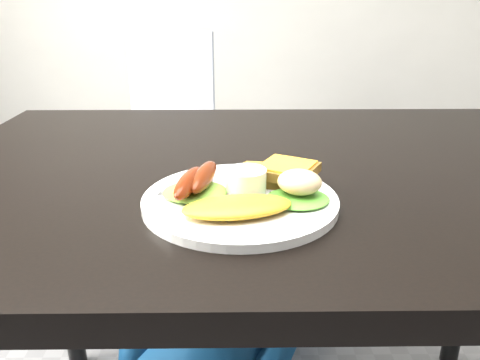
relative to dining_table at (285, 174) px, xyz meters
name	(u,v)px	position (x,y,z in m)	size (l,w,h in m)	color
dining_table	(285,174)	(0.00, 0.00, 0.00)	(1.20, 0.80, 0.04)	black
dining_chair	(170,145)	(-0.35, 1.08, -0.28)	(0.36, 0.36, 0.04)	tan
person	(244,101)	(-0.06, 0.47, 0.03)	(0.55, 0.36, 1.51)	navy
plate	(240,201)	(-0.08, -0.17, 0.03)	(0.26, 0.26, 0.01)	white
lettuce_left	(195,192)	(-0.14, -0.16, 0.04)	(0.09, 0.08, 0.01)	#6E9E34
lettuce_right	(298,199)	(0.00, -0.19, 0.04)	(0.08, 0.08, 0.01)	green
omelette	(237,207)	(-0.08, -0.22, 0.04)	(0.14, 0.06, 0.02)	gold
sausage_a	(189,182)	(-0.15, -0.17, 0.05)	(0.03, 0.11, 0.03)	#660D02
sausage_b	(204,176)	(-0.13, -0.15, 0.05)	(0.03, 0.11, 0.03)	#5F1A0A
ramekin	(246,181)	(-0.07, -0.16, 0.05)	(0.05, 0.05, 0.03)	white
toast_a	(266,175)	(-0.04, -0.11, 0.04)	(0.08, 0.08, 0.01)	olive
toast_b	(287,170)	(-0.01, -0.12, 0.05)	(0.08, 0.08, 0.01)	olive
potato_salad	(300,182)	(0.00, -0.18, 0.06)	(0.06, 0.05, 0.03)	#F1F0B1
fork	(213,197)	(-0.11, -0.17, 0.03)	(0.15, 0.01, 0.00)	#ADAFB7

